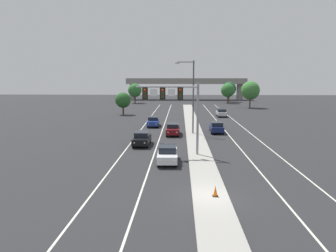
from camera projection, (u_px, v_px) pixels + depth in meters
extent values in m
plane|color=#28282B|center=(210.00, 198.00, 21.47)|extent=(260.00, 260.00, 0.00)
cube|color=#9E9B93|center=(197.00, 143.00, 39.25)|extent=(2.40, 110.00, 0.15)
cube|color=silver|center=(161.00, 133.00, 46.35)|extent=(0.14, 100.00, 0.01)
cube|color=silver|center=(228.00, 134.00, 46.00)|extent=(0.14, 100.00, 0.01)
cube|color=silver|center=(138.00, 133.00, 46.48)|extent=(0.14, 100.00, 0.01)
cube|color=silver|center=(251.00, 134.00, 45.88)|extent=(0.14, 100.00, 0.01)
cylinder|color=gray|center=(198.00, 119.00, 32.49)|extent=(0.24, 0.24, 7.20)
cylinder|color=gray|center=(167.00, 87.00, 32.13)|extent=(6.14, 0.16, 0.16)
cube|color=black|center=(180.00, 93.00, 32.22)|extent=(0.56, 0.06, 1.20)
cube|color=#38330F|center=(180.00, 93.00, 32.18)|extent=(0.32, 0.32, 1.00)
sphere|color=red|center=(180.00, 90.00, 31.96)|extent=(0.22, 0.22, 0.22)
sphere|color=#282828|center=(180.00, 93.00, 32.01)|extent=(0.22, 0.22, 0.22)
sphere|color=#282828|center=(180.00, 97.00, 32.06)|extent=(0.22, 0.22, 0.22)
cube|color=black|center=(163.00, 93.00, 32.28)|extent=(0.56, 0.06, 1.20)
cube|color=#38330F|center=(163.00, 93.00, 32.24)|extent=(0.32, 0.32, 1.00)
sphere|color=red|center=(162.00, 90.00, 32.03)|extent=(0.22, 0.22, 0.22)
sphere|color=#282828|center=(163.00, 93.00, 32.08)|extent=(0.22, 0.22, 0.22)
sphere|color=#282828|center=(163.00, 97.00, 32.12)|extent=(0.22, 0.22, 0.22)
cube|color=black|center=(145.00, 93.00, 32.35)|extent=(0.56, 0.06, 1.20)
cube|color=#38330F|center=(145.00, 93.00, 32.31)|extent=(0.32, 0.32, 1.00)
sphere|color=red|center=(145.00, 90.00, 32.09)|extent=(0.22, 0.22, 0.22)
sphere|color=#282828|center=(145.00, 93.00, 32.14)|extent=(0.22, 0.22, 0.22)
sphere|color=#282828|center=(145.00, 97.00, 32.19)|extent=(0.22, 0.22, 0.22)
cube|color=white|center=(171.00, 92.00, 32.18)|extent=(0.70, 0.04, 0.70)
cube|color=white|center=(154.00, 92.00, 32.24)|extent=(0.70, 0.04, 0.70)
cylinder|color=#4C4C51|center=(193.00, 97.00, 44.70)|extent=(0.20, 0.20, 10.00)
cylinder|color=#4C4C51|center=(186.00, 62.00, 44.04)|extent=(2.20, 0.12, 0.12)
cube|color=#B7B7B2|center=(177.00, 63.00, 44.10)|extent=(0.56, 0.28, 0.20)
cube|color=silver|center=(167.00, 155.00, 30.24)|extent=(1.90, 4.44, 0.70)
cube|color=black|center=(167.00, 148.00, 30.36)|extent=(1.64, 2.41, 0.56)
sphere|color=#EAE5C6|center=(174.00, 161.00, 28.07)|extent=(0.18, 0.18, 0.18)
sphere|color=#EAE5C6|center=(160.00, 161.00, 28.08)|extent=(0.18, 0.18, 0.18)
cylinder|color=black|center=(176.00, 163.00, 28.79)|extent=(0.23, 0.64, 0.64)
cylinder|color=black|center=(158.00, 163.00, 28.82)|extent=(0.23, 0.64, 0.64)
cylinder|color=black|center=(176.00, 155.00, 31.76)|extent=(0.23, 0.64, 0.64)
cylinder|color=black|center=(160.00, 155.00, 31.79)|extent=(0.23, 0.64, 0.64)
cube|color=black|center=(142.00, 140.00, 38.01)|extent=(1.85, 4.42, 0.70)
cube|color=black|center=(142.00, 134.00, 38.14)|extent=(1.61, 2.39, 0.56)
sphere|color=#EAE5C6|center=(145.00, 143.00, 35.82)|extent=(0.18, 0.18, 0.18)
sphere|color=#EAE5C6|center=(134.00, 143.00, 35.88)|extent=(0.18, 0.18, 0.18)
cylinder|color=black|center=(147.00, 145.00, 36.54)|extent=(0.23, 0.64, 0.64)
cylinder|color=black|center=(133.00, 145.00, 36.62)|extent=(0.23, 0.64, 0.64)
cylinder|color=black|center=(150.00, 140.00, 39.51)|extent=(0.23, 0.64, 0.64)
cylinder|color=black|center=(137.00, 140.00, 39.59)|extent=(0.23, 0.64, 0.64)
cube|color=#5B0F14|center=(173.00, 130.00, 44.88)|extent=(1.83, 4.41, 0.70)
cube|color=black|center=(173.00, 125.00, 45.01)|extent=(1.60, 2.39, 0.56)
sphere|color=#EAE5C6|center=(177.00, 132.00, 42.69)|extent=(0.18, 0.18, 0.18)
sphere|color=#EAE5C6|center=(168.00, 132.00, 42.74)|extent=(0.18, 0.18, 0.18)
cylinder|color=black|center=(179.00, 135.00, 43.42)|extent=(0.22, 0.64, 0.64)
cylinder|color=black|center=(167.00, 134.00, 43.49)|extent=(0.22, 0.64, 0.64)
cylinder|color=black|center=(179.00, 131.00, 46.38)|extent=(0.22, 0.64, 0.64)
cylinder|color=black|center=(168.00, 131.00, 46.45)|extent=(0.22, 0.64, 0.64)
cube|color=navy|center=(153.00, 122.00, 52.76)|extent=(1.88, 4.43, 0.70)
cube|color=black|center=(153.00, 118.00, 52.88)|extent=(1.63, 2.40, 0.56)
sphere|color=#EAE5C6|center=(156.00, 124.00, 50.59)|extent=(0.18, 0.18, 0.18)
sphere|color=#EAE5C6|center=(149.00, 124.00, 50.61)|extent=(0.18, 0.18, 0.18)
cylinder|color=black|center=(158.00, 126.00, 51.31)|extent=(0.23, 0.64, 0.64)
cylinder|color=black|center=(148.00, 126.00, 51.34)|extent=(0.23, 0.64, 0.64)
cylinder|color=black|center=(159.00, 123.00, 54.28)|extent=(0.23, 0.64, 0.64)
cylinder|color=black|center=(149.00, 123.00, 54.31)|extent=(0.23, 0.64, 0.64)
cube|color=#141E4C|center=(217.00, 128.00, 46.85)|extent=(1.92, 4.45, 0.70)
cube|color=black|center=(217.00, 124.00, 46.54)|extent=(1.65, 2.42, 0.56)
sphere|color=#EAE5C6|center=(212.00, 125.00, 49.03)|extent=(0.18, 0.18, 0.18)
sphere|color=#EAE5C6|center=(219.00, 125.00, 48.95)|extent=(0.18, 0.18, 0.18)
cylinder|color=black|center=(210.00, 129.00, 48.43)|extent=(0.24, 0.65, 0.64)
cylinder|color=black|center=(221.00, 129.00, 48.33)|extent=(0.24, 0.65, 0.64)
cylinder|color=black|center=(212.00, 132.00, 45.47)|extent=(0.24, 0.65, 0.64)
cylinder|color=black|center=(223.00, 132.00, 45.36)|extent=(0.24, 0.65, 0.64)
cube|color=#B7B7BC|center=(221.00, 113.00, 66.11)|extent=(1.80, 4.40, 0.70)
cube|color=black|center=(222.00, 110.00, 65.80)|extent=(1.58, 2.38, 0.56)
sphere|color=#EAE5C6|center=(217.00, 112.00, 68.28)|extent=(0.18, 0.18, 0.18)
sphere|color=#EAE5C6|center=(223.00, 112.00, 68.23)|extent=(0.18, 0.18, 0.18)
cylinder|color=black|center=(217.00, 114.00, 67.67)|extent=(0.22, 0.64, 0.64)
cylinder|color=black|center=(224.00, 114.00, 67.61)|extent=(0.22, 0.64, 0.64)
cylinder|color=black|center=(218.00, 116.00, 64.71)|extent=(0.22, 0.64, 0.64)
cylinder|color=black|center=(226.00, 116.00, 64.65)|extent=(0.22, 0.64, 0.64)
cube|color=black|center=(215.00, 196.00, 21.28)|extent=(0.36, 0.36, 0.04)
cone|color=orange|center=(215.00, 191.00, 21.22)|extent=(0.28, 0.28, 0.70)
cube|color=gray|center=(186.00, 82.00, 116.38)|extent=(42.40, 6.40, 1.10)
cube|color=gray|center=(186.00, 80.00, 113.27)|extent=(42.40, 0.36, 0.90)
cube|color=gray|center=(133.00, 92.00, 117.59)|extent=(1.80, 2.40, 5.65)
cube|color=gray|center=(240.00, 92.00, 116.16)|extent=(1.80, 2.40, 5.65)
cylinder|color=#4C3823|center=(250.00, 103.00, 85.02)|extent=(0.36, 0.36, 2.63)
sphere|color=#387533|center=(250.00, 90.00, 84.54)|extent=(4.82, 4.82, 4.82)
cylinder|color=#4C3823|center=(135.00, 99.00, 100.78)|extent=(0.36, 0.36, 2.31)
sphere|color=#2D6B2D|center=(135.00, 90.00, 100.37)|extent=(4.22, 4.22, 4.22)
cylinder|color=#4C3823|center=(228.00, 100.00, 100.37)|extent=(0.36, 0.36, 2.32)
sphere|color=#2D6B2D|center=(228.00, 90.00, 99.95)|extent=(4.24, 4.24, 4.24)
cylinder|color=#4C3823|center=(229.00, 98.00, 106.13)|extent=(0.36, 0.36, 2.47)
sphere|color=#1E4C28|center=(229.00, 89.00, 105.69)|extent=(4.52, 4.52, 4.52)
cylinder|color=#4C3823|center=(123.00, 111.00, 69.26)|extent=(0.36, 0.36, 1.81)
sphere|color=#235623|center=(123.00, 100.00, 68.93)|extent=(3.31, 3.31, 3.31)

